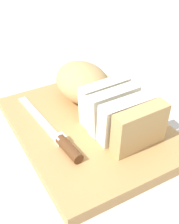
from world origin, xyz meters
TOP-DOWN VIEW (x-y plane):
  - ground_plane at (0.00, 0.00)m, footprint 3.00×3.00m
  - cutting_board at (0.00, 0.00)m, footprint 0.39×0.31m
  - bread_loaf at (-0.03, 0.04)m, footprint 0.30×0.12m
  - bread_knife at (0.03, -0.08)m, footprint 0.26×0.03m
  - crumb_near_knife at (-0.05, 0.03)m, footprint 0.00×0.00m
  - crumb_near_loaf at (-0.01, 0.03)m, footprint 0.01×0.01m

SIDE VIEW (x-z plane):
  - ground_plane at x=0.00m, z-range 0.00..0.00m
  - cutting_board at x=0.00m, z-range 0.00..0.02m
  - crumb_near_knife at x=-0.05m, z-range 0.02..0.03m
  - crumb_near_loaf at x=-0.01m, z-range 0.02..0.03m
  - bread_knife at x=0.03m, z-range 0.02..0.04m
  - bread_loaf at x=-0.03m, z-range 0.02..0.11m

